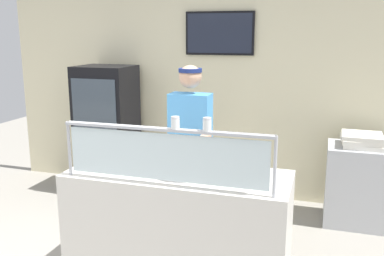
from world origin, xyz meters
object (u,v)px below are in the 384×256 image
at_px(parmesan_shaker, 175,123).
at_px(worker_figure, 191,146).
at_px(pizza_box_stack, 363,140).
at_px(pizza_server, 178,169).
at_px(pepper_flake_shaker, 207,125).
at_px(pizza_tray, 180,171).
at_px(drink_fridge, 107,130).

distance_m(parmesan_shaker, worker_figure, 1.03).
bearing_deg(pizza_box_stack, pizza_server, -132.21).
relative_size(pizza_server, parmesan_shaker, 3.13).
xyz_separation_m(parmesan_shaker, pepper_flake_shaker, (0.23, 0.00, 0.00)).
xyz_separation_m(pizza_tray, drink_fridge, (-1.56, 1.67, -0.14)).
height_order(pizza_tray, pizza_server, pizza_server).
height_order(pizza_server, drink_fridge, drink_fridge).
bearing_deg(drink_fridge, worker_figure, -36.01).
distance_m(parmesan_shaker, drink_fridge, 2.64).
xyz_separation_m(parmesan_shaker, drink_fridge, (-1.63, 1.98, -0.60)).
bearing_deg(pizza_server, pizza_tray, 67.28).
height_order(drink_fridge, pizza_box_stack, drink_fridge).
bearing_deg(worker_figure, pizza_tray, -79.95).
xyz_separation_m(pizza_tray, parmesan_shaker, (0.07, -0.31, 0.45)).
distance_m(pizza_server, parmesan_shaker, 0.53).
distance_m(pizza_tray, drink_fridge, 2.29).
bearing_deg(pepper_flake_shaker, pizza_tray, 134.37).
distance_m(worker_figure, drink_fridge, 1.81).
height_order(parmesan_shaker, drink_fridge, drink_fridge).
bearing_deg(drink_fridge, parmesan_shaker, -50.50).
xyz_separation_m(pizza_server, worker_figure, (-0.09, 0.64, 0.02)).
xyz_separation_m(pizza_tray, pizza_box_stack, (1.48, 1.63, -0.03)).
height_order(pepper_flake_shaker, drink_fridge, drink_fridge).
bearing_deg(pizza_server, worker_figure, 114.96).
bearing_deg(drink_fridge, pepper_flake_shaker, -46.74).
relative_size(pepper_flake_shaker, worker_figure, 0.05).
bearing_deg(pizza_box_stack, drink_fridge, 179.17).
bearing_deg(worker_figure, pepper_flake_shaker, -66.00).
height_order(pizza_tray, worker_figure, worker_figure).
distance_m(pizza_server, pepper_flake_shaker, 0.61).
bearing_deg(pepper_flake_shaker, drink_fridge, 133.26).
relative_size(pizza_server, drink_fridge, 0.17).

